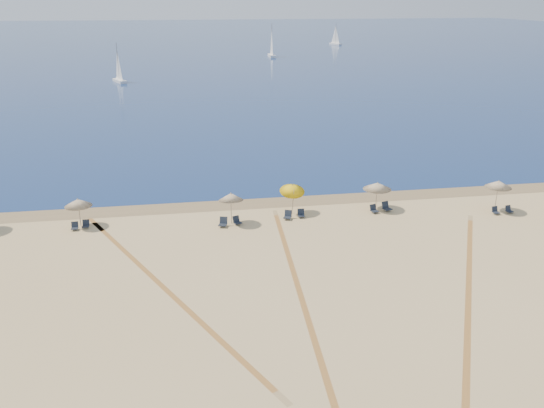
{
  "coord_description": "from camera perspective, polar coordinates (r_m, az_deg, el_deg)",
  "views": [
    {
      "loc": [
        -6.6,
        -20.27,
        16.46
      ],
      "look_at": [
        0.0,
        20.0,
        1.3
      ],
      "focal_mm": 36.99,
      "sensor_mm": 36.0,
      "label": 1
    }
  ],
  "objects": [
    {
      "name": "ground",
      "position": [
        26.94,
        7.23,
        -17.48
      ],
      "size": [
        160.0,
        160.0,
        0.0
      ],
      "primitive_type": "plane",
      "color": "tan",
      "rests_on": "ground"
    },
    {
      "name": "ocean",
      "position": [
        245.91,
        -8.08,
        16.36
      ],
      "size": [
        500.0,
        500.0,
        0.0
      ],
      "primitive_type": "plane",
      "color": "#0C2151",
      "rests_on": "ground"
    },
    {
      "name": "wet_sand",
      "position": [
        47.69,
        -0.78,
        0.19
      ],
      "size": [
        500.0,
        500.0,
        0.0
      ],
      "primitive_type": "plane",
      "color": "olive",
      "rests_on": "ground"
    },
    {
      "name": "umbrella_1",
      "position": [
        44.48,
        -19.14,
        0.14
      ],
      "size": [
        2.03,
        2.03,
        2.27
      ],
      "color": "gray",
      "rests_on": "ground"
    },
    {
      "name": "umbrella_2",
      "position": [
        42.58,
        -4.2,
        0.74
      ],
      "size": [
        1.9,
        1.95,
        2.56
      ],
      "color": "gray",
      "rests_on": "ground"
    },
    {
      "name": "umbrella_3",
      "position": [
        44.52,
        2.08,
        1.6
      ],
      "size": [
        2.0,
        2.08,
        2.71
      ],
      "color": "gray",
      "rests_on": "ground"
    },
    {
      "name": "umbrella_4",
      "position": [
        46.27,
        10.66,
        1.81
      ],
      "size": [
        2.3,
        2.3,
        2.35
      ],
      "color": "gray",
      "rests_on": "ground"
    },
    {
      "name": "umbrella_5",
      "position": [
        48.49,
        22.05,
        1.89
      ],
      "size": [
        2.11,
        2.11,
        2.66
      ],
      "color": "gray",
      "rests_on": "ground"
    },
    {
      "name": "chair_2",
      "position": [
        44.54,
        -19.44,
        -2.17
      ],
      "size": [
        0.52,
        0.6,
        0.6
      ],
      "rotation": [
        0.0,
        0.0,
        0.04
      ],
      "color": "black",
      "rests_on": "ground"
    },
    {
      "name": "chair_3",
      "position": [
        44.67,
        -18.43,
        -1.98
      ],
      "size": [
        0.52,
        0.6,
        0.6
      ],
      "rotation": [
        0.0,
        0.0,
        -0.03
      ],
      "color": "black",
      "rests_on": "ground"
    },
    {
      "name": "chair_4",
      "position": [
        42.76,
        -5.0,
        -1.89
      ],
      "size": [
        0.77,
        0.84,
        0.72
      ],
      "rotation": [
        0.0,
        0.0,
        -0.31
      ],
      "color": "black",
      "rests_on": "ground"
    },
    {
      "name": "chair_5",
      "position": [
        43.06,
        -3.59,
        -1.73
      ],
      "size": [
        0.74,
        0.79,
        0.64
      ],
      "rotation": [
        0.0,
        0.0,
        0.42
      ],
      "color": "black",
      "rests_on": "ground"
    },
    {
      "name": "chair_6",
      "position": [
        44.02,
        1.62,
        -1.17
      ],
      "size": [
        0.78,
        0.83,
        0.68
      ],
      "rotation": [
        0.0,
        0.0,
        -0.4
      ],
      "color": "black",
      "rests_on": "ground"
    },
    {
      "name": "chair_7",
      "position": [
        44.45,
        2.98,
        -0.99
      ],
      "size": [
        0.58,
        0.66,
        0.65
      ],
      "rotation": [
        0.0,
        0.0,
        -0.07
      ],
      "color": "black",
      "rests_on": "ground"
    },
    {
      "name": "chair_8",
      "position": [
        46.05,
        10.33,
        -0.53
      ],
      "size": [
        0.7,
        0.77,
        0.66
      ],
      "rotation": [
        0.0,
        0.0,
        0.29
      ],
      "color": "black",
      "rests_on": "ground"
    },
    {
      "name": "chair_9",
      "position": [
        46.65,
        11.56,
        -0.29
      ],
      "size": [
        0.81,
        0.87,
        0.74
      ],
      "rotation": [
        0.0,
        0.0,
        0.32
      ],
      "color": "black",
      "rests_on": "ground"
    },
    {
      "name": "chair_10",
      "position": [
        48.52,
        21.8,
        -0.64
      ],
      "size": [
        0.56,
        0.63,
        0.6
      ],
      "rotation": [
        0.0,
        0.0,
        0.12
      ],
      "color": "black",
      "rests_on": "ground"
    },
    {
      "name": "chair_11",
      "position": [
        49.17,
        22.97,
        -0.54
      ],
      "size": [
        0.58,
        0.65,
        0.59
      ],
      "rotation": [
        0.0,
        0.0,
        0.17
      ],
      "color": "black",
      "rests_on": "ground"
    },
    {
      "name": "sailboat_0",
      "position": [
        120.6,
        -15.34,
        12.97
      ],
      "size": [
        3.24,
        5.34,
        7.79
      ],
      "rotation": [
        0.0,
        0.0,
        0.4
      ],
      "color": "white",
      "rests_on": "ocean"
    },
    {
      "name": "sailboat_1",
      "position": [
        167.43,
        -0.03,
        15.71
      ],
      "size": [
        1.66,
        6.26,
        9.3
      ],
      "rotation": [
        0.0,
        0.0,
        -0.01
      ],
      "color": "white",
      "rests_on": "ocean"
    },
    {
      "name": "sailboat_2",
      "position": [
        212.04,
        6.48,
        16.44
      ],
      "size": [
        3.59,
        5.23,
        7.76
      ],
      "rotation": [
        0.0,
        0.0,
        0.48
      ],
      "color": "white",
      "rests_on": "ocean"
    },
    {
      "name": "tire_tracks",
      "position": [
        33.57,
        3.08,
        -9.02
      ],
      "size": [
        56.14,
        45.08,
        0.0
      ],
      "color": "tan",
      "rests_on": "ground"
    }
  ]
}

